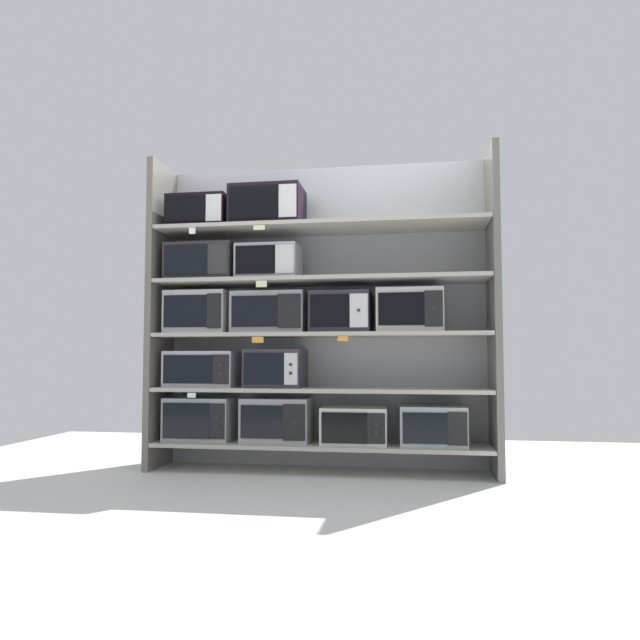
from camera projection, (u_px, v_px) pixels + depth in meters
name	position (u px, v px, depth m)	size (l,w,h in m)	color
ground	(294.00, 505.00, 3.53)	(6.54, 6.00, 0.02)	silver
back_panel	(325.00, 315.00, 4.85)	(2.74, 0.04, 2.43)	#9EA3A8
upright_left	(160.00, 314.00, 4.80)	(0.05, 0.48, 2.43)	#68645B
upright_right	(494.00, 310.00, 4.40)	(0.05, 0.48, 2.43)	#68645B
shelf_0	(320.00, 445.00, 4.53)	(2.54, 0.48, 0.03)	#ADA899
microwave_0	(200.00, 419.00, 4.69)	(0.52, 0.35, 0.33)	#9AA7AA
microwave_1	(277.00, 420.00, 4.59)	(0.52, 0.35, 0.34)	#9B9BA3
microwave_2	(355.00, 425.00, 4.50)	(0.49, 0.39, 0.27)	silver
microwave_3	(433.00, 425.00, 4.41)	(0.48, 0.40, 0.29)	#99A5AA
shelf_1	(320.00, 389.00, 4.56)	(2.54, 0.48, 0.03)	#ADA899
microwave_4	(203.00, 369.00, 4.71)	(0.55, 0.36, 0.28)	#B3B3BF
microwave_5	(276.00, 368.00, 4.62)	(0.44, 0.41, 0.29)	#302C3A
price_tag_0	(192.00, 395.00, 4.46)	(0.07, 0.00, 0.04)	white
shelf_2	(320.00, 335.00, 4.59)	(2.54, 0.48, 0.03)	#ADA899
microwave_6	(200.00, 313.00, 4.74)	(0.49, 0.37, 0.33)	beige
microwave_7	(270.00, 313.00, 4.65)	(0.57, 0.34, 0.32)	#9999A1
microwave_8	(341.00, 313.00, 4.57)	(0.45, 0.42, 0.31)	#2B2635
microwave_9	(410.00, 311.00, 4.49)	(0.49, 0.41, 0.32)	#B3B9B6
price_tag_1	(258.00, 340.00, 4.41)	(0.09, 0.00, 0.04)	orange
price_tag_2	(343.00, 339.00, 4.31)	(0.08, 0.00, 0.04)	orange
shelf_3	(320.00, 281.00, 4.61)	(2.54, 0.48, 0.03)	#ADA899
microwave_10	(203.00, 263.00, 4.76)	(0.54, 0.39, 0.29)	#2B2A2B
microwave_11	(269.00, 263.00, 4.68)	(0.48, 0.36, 0.27)	#A39FAD
price_tag_3	(261.00, 284.00, 4.43)	(0.08, 0.00, 0.05)	beige
shelf_4	(320.00, 228.00, 4.64)	(2.54, 0.48, 0.03)	#ADA899
microwave_12	(201.00, 214.00, 4.79)	(0.48, 0.35, 0.26)	black
microwave_13	(268.00, 208.00, 4.71)	(0.56, 0.39, 0.31)	black
price_tag_4	(192.00, 231.00, 4.54)	(0.05, 0.00, 0.05)	white
price_tag_5	(259.00, 227.00, 4.46)	(0.09, 0.00, 0.04)	beige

